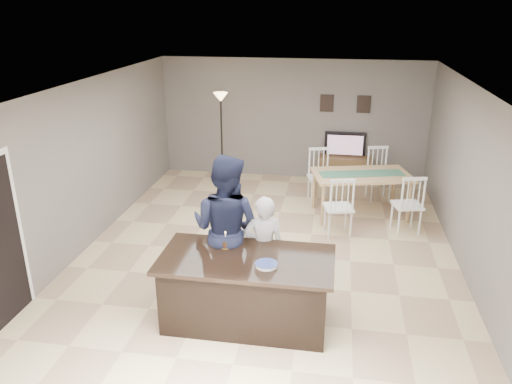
% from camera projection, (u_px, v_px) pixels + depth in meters
% --- Properties ---
extents(floor, '(8.00, 8.00, 0.00)m').
position_uv_depth(floor, '(267.00, 255.00, 8.09)').
color(floor, '#D4BB88').
rests_on(floor, ground).
extents(room_shell, '(8.00, 8.00, 8.00)m').
position_uv_depth(room_shell, '(268.00, 155.00, 7.50)').
color(room_shell, slate).
rests_on(room_shell, floor).
extents(kitchen_island, '(2.15, 1.10, 0.90)m').
position_uv_depth(kitchen_island, '(247.00, 289.00, 6.27)').
color(kitchen_island, black).
rests_on(kitchen_island, floor).
extents(tv_console, '(1.20, 0.40, 0.60)m').
position_uv_depth(tv_console, '(343.00, 169.00, 11.28)').
color(tv_console, brown).
rests_on(tv_console, floor).
extents(television, '(0.91, 0.12, 0.53)m').
position_uv_depth(television, '(345.00, 145.00, 11.14)').
color(television, black).
rests_on(television, tv_console).
extents(tv_screen_glow, '(0.78, 0.00, 0.78)m').
position_uv_depth(tv_screen_glow, '(345.00, 145.00, 11.07)').
color(tv_screen_glow, '#F95B1B').
rests_on(tv_screen_glow, tv_console).
extents(picture_frames, '(1.10, 0.02, 0.38)m').
position_uv_depth(picture_frames, '(345.00, 104.00, 10.96)').
color(picture_frames, black).
rests_on(picture_frames, room_shell).
extents(woman, '(0.61, 0.46, 1.50)m').
position_uv_depth(woman, '(264.00, 249.00, 6.65)').
color(woman, '#B0B1B4').
rests_on(woman, floor).
extents(man, '(1.15, 1.00, 2.03)m').
position_uv_depth(man, '(226.00, 228.00, 6.64)').
color(man, '#161A31').
rests_on(man, floor).
extents(birthday_cake, '(0.14, 0.14, 0.22)m').
position_uv_depth(birthday_cake, '(226.00, 243.00, 6.36)').
color(birthday_cake, gold).
rests_on(birthday_cake, kitchen_island).
extents(plate_stack, '(0.27, 0.27, 0.04)m').
position_uv_depth(plate_stack, '(266.00, 265.00, 5.91)').
color(plate_stack, white).
rests_on(plate_stack, kitchen_island).
extents(dining_table, '(2.14, 2.37, 1.09)m').
position_uv_depth(dining_table, '(361.00, 181.00, 9.36)').
color(dining_table, tan).
rests_on(dining_table, floor).
extents(floor_lamp, '(0.31, 0.31, 2.04)m').
position_uv_depth(floor_lamp, '(221.00, 114.00, 10.75)').
color(floor_lamp, black).
rests_on(floor_lamp, floor).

